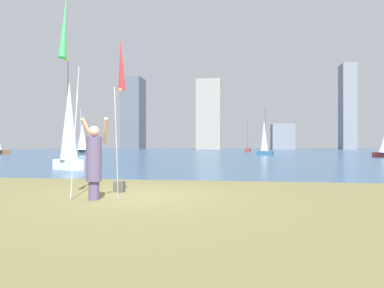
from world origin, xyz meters
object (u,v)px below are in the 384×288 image
at_px(kite_flag_right, 121,68).
at_px(kite_flag_left, 65,32).
at_px(sailboat_7, 248,150).
at_px(sailboat_1, 82,139).
at_px(sailboat_2, 69,128).
at_px(sailboat_6, 264,139).
at_px(person, 94,159).
at_px(bag, 119,187).

bearing_deg(kite_flag_right, kite_flag_left, -142.71).
distance_m(kite_flag_right, sailboat_7, 54.39).
bearing_deg(sailboat_1, sailboat_2, -65.32).
bearing_deg(sailboat_7, sailboat_1, -140.33).
distance_m(sailboat_2, sailboat_6, 29.97).
bearing_deg(kite_flag_right, sailboat_6, 81.50).
distance_m(kite_flag_right, sailboat_2, 10.10).
bearing_deg(sailboat_7, kite_flag_left, -94.79).
bearing_deg(sailboat_7, kite_flag_right, -93.83).
height_order(kite_flag_right, sailboat_1, sailboat_1).
height_order(sailboat_2, sailboat_7, sailboat_7).
bearing_deg(kite_flag_left, sailboat_2, 117.31).
bearing_deg(sailboat_2, person, -59.21).
xyz_separation_m(kite_flag_left, sailboat_7, (4.61, 54.95, -3.26)).
relative_size(bag, sailboat_2, 0.05).
bearing_deg(sailboat_1, kite_flag_left, -64.66).
bearing_deg(bag, sailboat_7, 85.69).
height_order(kite_flag_left, kite_flag_right, kite_flag_left).
relative_size(kite_flag_left, bag, 15.73).
bearing_deg(bag, sailboat_6, 80.67).
xyz_separation_m(sailboat_1, sailboat_6, (23.77, 0.21, -0.05)).
bearing_deg(sailboat_2, kite_flag_left, -62.69).
bearing_deg(kite_flag_right, sailboat_2, 124.24).
xyz_separation_m(bag, sailboat_2, (-5.28, 7.38, 1.90)).
relative_size(kite_flag_left, sailboat_7, 0.80).
bearing_deg(sailboat_1, sailboat_7, 39.67).
relative_size(sailboat_1, sailboat_6, 1.05).
bearing_deg(person, kite_flag_left, -126.57).
xyz_separation_m(person, kite_flag_right, (0.49, 0.36, 2.09)).
xyz_separation_m(bag, sailboat_7, (4.01, 53.27, 0.23)).
xyz_separation_m(sailboat_6, sailboat_7, (-1.78, 18.03, -1.60)).
bearing_deg(kite_flag_left, kite_flag_right, 37.29).
relative_size(kite_flag_right, sailboat_6, 0.63).
bearing_deg(kite_flag_right, bag, 112.17).
distance_m(person, sailboat_1, 40.50).
distance_m(bag, sailboat_1, 39.42).
bearing_deg(sailboat_6, kite_flag_right, -98.50).
height_order(bag, sailboat_2, sailboat_2).
xyz_separation_m(kite_flag_left, sailboat_2, (-4.68, 9.06, -1.59)).
bearing_deg(person, sailboat_7, 100.84).
height_order(sailboat_2, sailboat_6, sailboat_6).
height_order(kite_flag_right, sailboat_2, sailboat_2).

